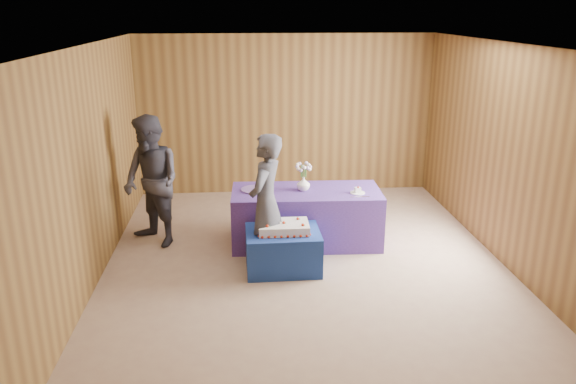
{
  "coord_description": "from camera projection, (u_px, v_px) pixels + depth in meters",
  "views": [
    {
      "loc": [
        -0.76,
        -6.47,
        3.08
      ],
      "look_at": [
        -0.21,
        0.1,
        0.92
      ],
      "focal_mm": 35.0,
      "sensor_mm": 36.0,
      "label": 1
    }
  ],
  "objects": [
    {
      "name": "guest_right",
      "position": [
        152.0,
        182.0,
        7.47
      ],
      "size": [
        1.08,
        1.09,
        1.78
      ],
      "primitive_type": "imported",
      "rotation": [
        0.0,
        0.0,
        -0.81
      ],
      "color": "#31303A",
      "rests_on": "ground"
    },
    {
      "name": "sheet_cake",
      "position": [
        284.0,
        227.0,
        6.81
      ],
      "size": [
        0.64,
        0.44,
        0.15
      ],
      "rotation": [
        0.0,
        0.0,
        -0.01
      ],
      "color": "silver",
      "rests_on": "cake_table"
    },
    {
      "name": "guest_left",
      "position": [
        266.0,
        203.0,
        6.77
      ],
      "size": [
        0.62,
        0.73,
        1.7
      ],
      "primitive_type": "imported",
      "rotation": [
        0.0,
        0.0,
        -1.97
      ],
      "color": "#3A3C45",
      "rests_on": "ground"
    },
    {
      "name": "plate",
      "position": [
        358.0,
        193.0,
        7.44
      ],
      "size": [
        0.24,
        0.24,
        0.01
      ],
      "primitive_type": "cylinder",
      "rotation": [
        0.0,
        0.0,
        -0.25
      ],
      "color": "silver",
      "rests_on": "serving_table"
    },
    {
      "name": "cake_slice",
      "position": [
        358.0,
        190.0,
        7.43
      ],
      "size": [
        0.09,
        0.08,
        0.09
      ],
      "rotation": [
        0.0,
        0.0,
        0.12
      ],
      "color": "silver",
      "rests_on": "plate"
    },
    {
      "name": "serving_table",
      "position": [
        306.0,
        217.0,
        7.67
      ],
      "size": [
        2.03,
        0.97,
        0.75
      ],
      "primitive_type": "cube",
      "rotation": [
        0.0,
        0.0,
        -0.04
      ],
      "color": "#553594",
      "rests_on": "ground"
    },
    {
      "name": "vase",
      "position": [
        303.0,
        184.0,
        7.54
      ],
      "size": [
        0.21,
        0.21,
        0.18
      ],
      "primitive_type": "imported",
      "rotation": [
        0.0,
        0.0,
        0.19
      ],
      "color": "white",
      "rests_on": "serving_table"
    },
    {
      "name": "ground",
      "position": [
        305.0,
        263.0,
        7.15
      ],
      "size": [
        6.0,
        6.0,
        0.0
      ],
      "primitive_type": "plane",
      "color": "gray",
      "rests_on": "ground"
    },
    {
      "name": "knife",
      "position": [
        360.0,
        197.0,
        7.29
      ],
      "size": [
        0.26,
        0.03,
        0.0
      ],
      "primitive_type": "cube",
      "rotation": [
        0.0,
        0.0,
        0.03
      ],
      "color": "silver",
      "rests_on": "serving_table"
    },
    {
      "name": "cake_table",
      "position": [
        283.0,
        250.0,
        6.91
      ],
      "size": [
        0.91,
        0.71,
        0.5
      ],
      "primitive_type": "cube",
      "rotation": [
        0.0,
        0.0,
        0.01
      ],
      "color": "navy",
      "rests_on": "ground"
    },
    {
      "name": "flower_spray",
      "position": [
        304.0,
        167.0,
        7.46
      ],
      "size": [
        0.22,
        0.22,
        0.17
      ],
      "color": "#2C6227",
      "rests_on": "vase"
    },
    {
      "name": "room_shell",
      "position": [
        306.0,
        123.0,
        6.58
      ],
      "size": [
        5.04,
        6.04,
        2.72
      ],
      "color": "brown",
      "rests_on": "ground"
    },
    {
      "name": "platter",
      "position": [
        255.0,
        190.0,
        7.56
      ],
      "size": [
        0.51,
        0.51,
        0.02
      ],
      "primitive_type": "cylinder",
      "rotation": [
        0.0,
        0.0,
        -0.43
      ],
      "color": "#6B50A1",
      "rests_on": "serving_table"
    }
  ]
}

